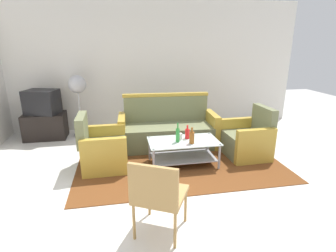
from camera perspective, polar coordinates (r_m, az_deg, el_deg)
ground_plane at (r=3.66m, az=5.49°, el=-13.64°), size 14.00×14.00×0.00m
wall_back at (r=6.15m, az=-2.18°, el=12.90°), size 6.52×0.12×2.80m
rug at (r=4.48m, az=2.19°, el=-7.39°), size 3.25×2.18×0.01m
couch at (r=4.99m, az=-0.05°, el=-0.90°), size 1.83×0.82×0.96m
armchair_left at (r=4.28m, az=-13.90°, el=-5.01°), size 0.71×0.77×0.85m
armchair_right at (r=4.76m, az=16.67°, el=-2.90°), size 0.72×0.78×0.85m
coffee_table at (r=4.24m, az=3.29°, el=-4.93°), size 1.10×0.60×0.40m
bottle_red at (r=4.27m, az=4.17°, el=-1.60°), size 0.07×0.07×0.22m
bottle_brown at (r=4.06m, az=5.14°, el=-2.45°), size 0.08×0.08×0.26m
bottle_green at (r=4.10m, az=2.10°, el=-1.89°), size 0.06×0.06×0.31m
cup at (r=4.23m, az=2.53°, el=-2.26°), size 0.08×0.08×0.10m
tv_stand at (r=5.97m, az=-24.81°, el=0.01°), size 0.80×0.50×0.52m
television at (r=5.86m, az=-25.42°, el=4.69°), size 0.70×0.60×0.48m
pedestal_fan at (r=5.72m, az=-18.85°, el=7.76°), size 0.36×0.36×1.27m
wicker_chair at (r=2.65m, az=-2.22°, el=-14.12°), size 0.65×0.65×0.84m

